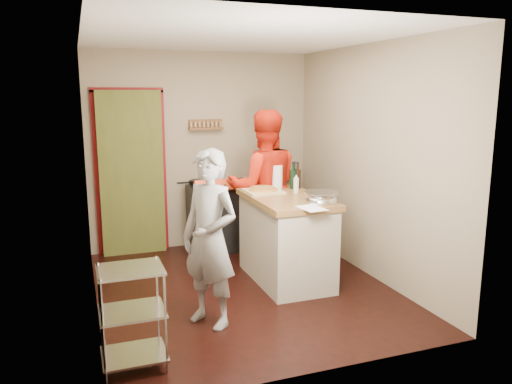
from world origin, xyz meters
TOP-DOWN VIEW (x-y plane):
  - floor at (0.00, 0.00)m, footprint 3.50×3.50m
  - back_wall at (-0.64, 1.78)m, footprint 3.00×0.44m
  - left_wall at (-1.50, 0.00)m, footprint 0.04×3.50m
  - right_wall at (1.50, 0.00)m, footprint 0.04×3.50m
  - ceiling at (0.00, 0.00)m, footprint 3.00×3.50m
  - stove at (0.05, 1.42)m, footprint 0.60×0.63m
  - wire_shelving at (-1.28, -1.20)m, footprint 0.48×0.40m
  - island at (0.53, 0.08)m, footprint 0.75×1.42m
  - person_stripe at (-0.54, -0.68)m, footprint 0.64×0.69m
  - person_red at (0.53, 0.78)m, footprint 1.03×0.87m

SIDE VIEW (x-z plane):
  - floor at x=0.00m, z-range 0.00..0.00m
  - wire_shelving at x=-1.28m, z-range 0.04..0.84m
  - stove at x=0.05m, z-range -0.05..0.95m
  - island at x=0.53m, z-range -0.13..1.14m
  - person_stripe at x=-0.54m, z-range 0.00..1.59m
  - person_red at x=0.53m, z-range 0.00..1.87m
  - back_wall at x=-0.64m, z-range -0.17..2.43m
  - left_wall at x=-1.50m, z-range 0.00..2.60m
  - right_wall at x=1.50m, z-range 0.00..2.60m
  - ceiling at x=0.00m, z-range 2.60..2.62m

